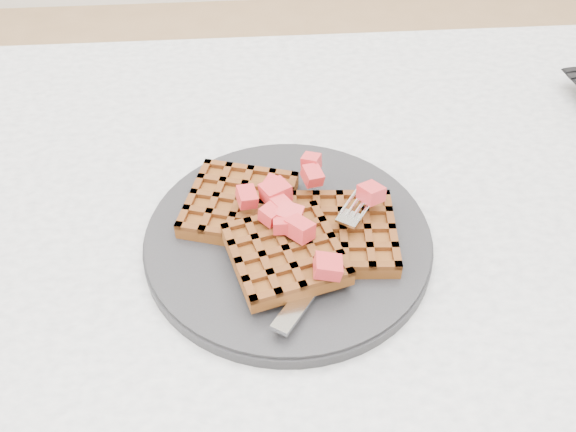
# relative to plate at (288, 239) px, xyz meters

# --- Properties ---
(table) EXTENTS (1.20, 0.80, 0.75)m
(table) POSITION_rel_plate_xyz_m (0.16, -0.01, -0.12)
(table) COLOR silver
(table) RESTS_ON ground
(plate) EXTENTS (0.27, 0.27, 0.02)m
(plate) POSITION_rel_plate_xyz_m (0.00, 0.00, 0.00)
(plate) COLOR black
(plate) RESTS_ON table
(waffles) EXTENTS (0.21, 0.19, 0.03)m
(waffles) POSITION_rel_plate_xyz_m (0.00, -0.00, 0.02)
(waffles) COLOR brown
(waffles) RESTS_ON plate
(strawberry_pile) EXTENTS (0.15, 0.15, 0.02)m
(strawberry_pile) POSITION_rel_plate_xyz_m (0.00, 0.00, 0.05)
(strawberry_pile) COLOR #A4151C
(strawberry_pile) RESTS_ON waffles
(fork) EXTENTS (0.12, 0.16, 0.02)m
(fork) POSITION_rel_plate_xyz_m (0.04, -0.04, 0.02)
(fork) COLOR silver
(fork) RESTS_ON plate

